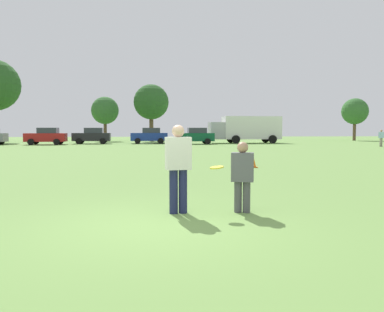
% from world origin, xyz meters
% --- Properties ---
extents(ground_plane, '(162.12, 162.12, 0.00)m').
position_xyz_m(ground_plane, '(0.00, 0.00, 0.00)').
color(ground_plane, '#6B9347').
extents(player_thrower, '(0.52, 0.34, 1.74)m').
position_xyz_m(player_thrower, '(0.40, 0.96, 0.98)').
color(player_thrower, '#1E234C').
rests_on(player_thrower, ground).
extents(player_defender, '(0.49, 0.37, 1.41)m').
position_xyz_m(player_defender, '(1.67, 0.90, 0.78)').
color(player_defender, '#4C4C51').
rests_on(player_defender, ground).
extents(frisbee, '(0.27, 0.27, 0.07)m').
position_xyz_m(frisbee, '(1.13, 0.77, 0.92)').
color(frisbee, yellow).
extents(traffic_cone, '(0.32, 0.32, 0.48)m').
position_xyz_m(traffic_cone, '(4.33, 9.98, 0.23)').
color(traffic_cone, '#D8590C').
rests_on(traffic_cone, ground).
extents(parked_car_mid_left, '(4.23, 2.28, 1.82)m').
position_xyz_m(parked_car_mid_left, '(-11.17, 37.05, 0.92)').
color(parked_car_mid_left, maroon).
rests_on(parked_car_mid_left, ground).
extents(parked_car_center, '(4.23, 2.28, 1.82)m').
position_xyz_m(parked_car_center, '(-6.67, 39.32, 0.92)').
color(parked_car_center, black).
rests_on(parked_car_center, ground).
extents(parked_car_mid_right, '(4.23, 2.28, 1.82)m').
position_xyz_m(parked_car_mid_right, '(-0.17, 39.24, 0.92)').
color(parked_car_mid_right, navy).
rests_on(parked_car_mid_right, ground).
extents(parked_car_near_right, '(4.23, 2.28, 1.82)m').
position_xyz_m(parked_car_near_right, '(4.92, 37.05, 0.92)').
color(parked_car_near_right, '#0C4C2D').
rests_on(parked_car_near_right, ground).
extents(box_truck, '(8.55, 3.12, 3.18)m').
position_xyz_m(box_truck, '(11.37, 39.71, 1.75)').
color(box_truck, white).
rests_on(box_truck, ground).
extents(bystander_sideline_watcher, '(0.50, 0.38, 1.61)m').
position_xyz_m(bystander_sideline_watcher, '(21.74, 28.68, 0.91)').
color(bystander_sideline_watcher, gray).
rests_on(bystander_sideline_watcher, ground).
extents(tree_west_maple, '(3.78, 3.78, 6.15)m').
position_xyz_m(tree_west_maple, '(-6.28, 49.19, 4.23)').
color(tree_west_maple, brown).
rests_on(tree_west_maple, ground).
extents(tree_center_elm, '(4.78, 4.78, 7.77)m').
position_xyz_m(tree_center_elm, '(0.10, 47.87, 5.35)').
color(tree_center_elm, brown).
rests_on(tree_center_elm, ground).
extents(tree_east_birch, '(3.80, 3.80, 6.17)m').
position_xyz_m(tree_east_birch, '(29.70, 48.33, 4.24)').
color(tree_east_birch, brown).
rests_on(tree_east_birch, ground).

